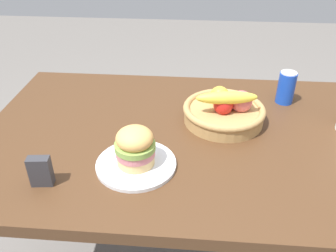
% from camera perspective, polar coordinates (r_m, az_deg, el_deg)
% --- Properties ---
extents(dining_table, '(1.40, 0.90, 0.75)m').
position_cam_1_polar(dining_table, '(1.27, 2.75, -4.85)').
color(dining_table, '#4C301C').
rests_on(dining_table, ground_plane).
extents(plate, '(0.24, 0.24, 0.01)m').
position_cam_1_polar(plate, '(1.06, -5.15, -6.15)').
color(plate, white).
rests_on(plate, dining_table).
extents(sandwich, '(0.12, 0.12, 0.12)m').
position_cam_1_polar(sandwich, '(1.02, -5.33, -3.28)').
color(sandwich, '#E5BC75').
rests_on(sandwich, plate).
extents(soda_can, '(0.07, 0.07, 0.13)m').
position_cam_1_polar(soda_can, '(1.44, 18.52, 5.90)').
color(soda_can, blue).
rests_on(soda_can, dining_table).
extents(fruit_basket, '(0.29, 0.29, 0.14)m').
position_cam_1_polar(fruit_basket, '(1.27, 9.13, 2.52)').
color(fruit_basket, tan).
rests_on(fruit_basket, dining_table).
extents(napkin_holder, '(0.06, 0.04, 0.09)m').
position_cam_1_polar(napkin_holder, '(1.03, -19.86, -6.88)').
color(napkin_holder, '#333338').
rests_on(napkin_holder, dining_table).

